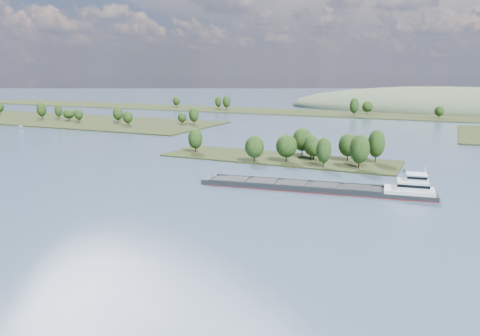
% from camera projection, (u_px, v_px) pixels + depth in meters
% --- Properties ---
extents(ground, '(1800.00, 1800.00, 0.00)m').
position_uv_depth(ground, '(212.00, 191.00, 145.89)').
color(ground, '#35455C').
rests_on(ground, ground).
extents(tree_island, '(100.00, 32.09, 14.68)m').
position_uv_depth(tree_island, '(295.00, 151.00, 194.21)').
color(tree_island, black).
rests_on(tree_island, ground).
extents(left_bank, '(300.00, 80.00, 14.77)m').
position_uv_depth(left_bank, '(36.00, 118.00, 363.79)').
color(left_bank, black).
rests_on(left_bank, ground).
extents(back_shoreline, '(900.00, 60.00, 16.20)m').
position_uv_depth(back_shoreline, '(378.00, 115.00, 391.02)').
color(back_shoreline, black).
rests_on(back_shoreline, ground).
extents(hill_west, '(320.00, 160.00, 44.00)m').
position_uv_depth(hill_west, '(447.00, 109.00, 459.71)').
color(hill_west, '#415138').
rests_on(hill_west, ground).
extents(cargo_barge, '(73.59, 18.08, 9.88)m').
position_uv_depth(cargo_barge, '(331.00, 187.00, 145.91)').
color(cargo_barge, black).
rests_on(cargo_barge, ground).
extents(motorboat, '(5.86, 4.00, 2.12)m').
position_uv_depth(motorboat, '(21.00, 127.00, 305.18)').
color(motorboat, silver).
rests_on(motorboat, ground).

